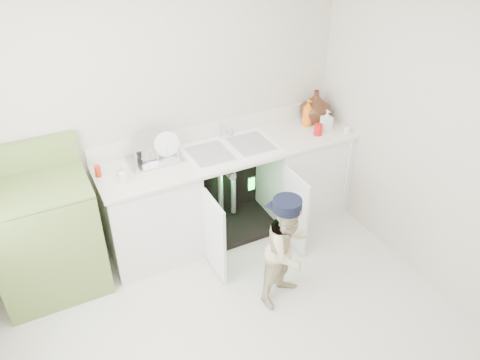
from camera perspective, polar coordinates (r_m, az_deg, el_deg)
name	(u,v)px	position (r m, az deg, el deg)	size (l,w,h in m)	color
ground	(236,334)	(3.80, -0.50, -18.30)	(3.50, 3.50, 0.00)	#B8B2A2
room_shell	(235,203)	(2.93, -0.62, -2.82)	(6.00, 5.50, 1.26)	beige
counter_run	(234,187)	(4.48, -0.75, -0.82)	(2.44, 1.02, 1.23)	white
avocado_stove	(47,237)	(4.12, -22.52, -6.44)	(0.81, 0.65, 1.26)	olive
repair_worker	(288,249)	(3.75, 5.86, -8.42)	(0.57, 0.93, 0.98)	beige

